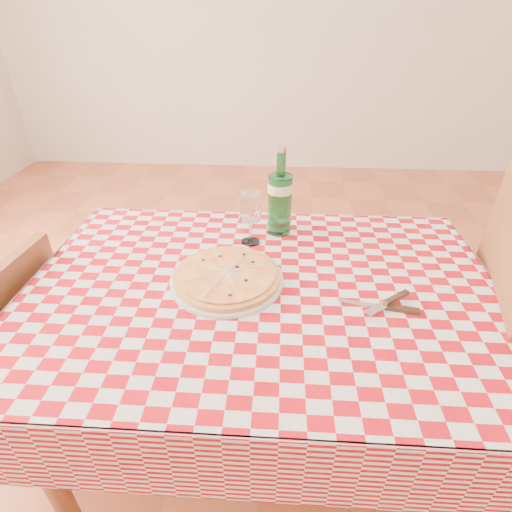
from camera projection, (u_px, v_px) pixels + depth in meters
The scene contains 7 objects.
dining_table at pixel (262, 314), 1.15m from camera, with size 1.20×0.80×0.75m.
tablecloth at pixel (262, 288), 1.10m from camera, with size 1.30×0.90×0.01m, color #9C0913.
chair_far at pixel (13, 352), 1.28m from camera, with size 0.40×0.40×0.81m.
pizza_plate at pixel (227, 276), 1.10m from camera, with size 0.32×0.32×0.04m, color #C68A42, non-canonical shape.
water_bottle at pixel (280, 192), 1.28m from camera, with size 0.08×0.08×0.29m, color #19672D, non-canonical shape.
wine_glass at pixel (250, 218), 1.25m from camera, with size 0.07×0.07×0.17m, color white, non-canonical shape.
cutlery at pixel (385, 305), 1.01m from camera, with size 0.22×0.18×0.02m, color silver, non-canonical shape.
Camera 1 is at (0.04, -0.87, 1.42)m, focal length 28.00 mm.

